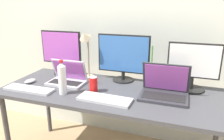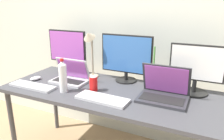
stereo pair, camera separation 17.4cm
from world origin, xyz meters
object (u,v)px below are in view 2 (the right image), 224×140
Objects in this scene: keyboard_aux at (32,86)px; water_bottle at (63,77)px; work_desk at (112,98)px; bamboo_vase at (153,78)px; laptop_secondary at (164,92)px; soda_can_near_keyboard at (93,84)px; laptop_silver at (71,76)px; mouse_by_keyboard at (36,78)px; monitor_left at (67,49)px; monitor_right at (196,68)px; monitor_center at (126,57)px; desk_lamp at (90,45)px; keyboard_main at (102,99)px.

keyboard_aux is 1.52× the size of water_bottle.
bamboo_vase is (0.27, 0.24, 0.14)m from work_desk.
work_desk is 6.67× the size of water_bottle.
laptop_secondary is 0.79m from water_bottle.
soda_can_near_keyboard reaches higher than work_desk.
laptop_silver reaches higher than keyboard_aux.
mouse_by_keyboard is at bearing 164.23° from water_bottle.
monitor_left reaches higher than monitor_right.
soda_can_near_keyboard is 0.51m from bamboo_vase.
monitor_right reaches higher than mouse_by_keyboard.
monitor_left is 0.91× the size of monitor_center.
monitor_center is at bearing 148.32° from laptop_secondary.
soda_can_near_keyboard is (-0.15, -0.34, -0.16)m from monitor_center.
work_desk is 4.29× the size of monitor_left.
monitor_right is 1.36m from keyboard_aux.
monitor_right reaches higher than soda_can_near_keyboard.
laptop_secondary is 0.85× the size of keyboard_aux.
water_bottle is at bearing -156.59° from monitor_right.
desk_lamp reaches higher than monitor_center.
bamboo_vase is at bearing 34.95° from mouse_by_keyboard.
monitor_center is (0.64, 0.00, -0.01)m from monitor_left.
keyboard_aux is (-1.26, -0.45, -0.20)m from monitor_right.
monitor_center is 0.50m from laptop_secondary.
desk_lamp is at bearing 54.84° from laptop_silver.
keyboard_main is (0.44, -0.23, -0.04)m from laptop_silver.
mouse_by_keyboard is (-0.14, -0.33, -0.22)m from monitor_left.
laptop_silver is 0.34m from keyboard_aux.
desk_lamp reaches higher than keyboard_aux.
work_desk is 0.54m from desk_lamp.
monitor_right reaches higher than keyboard_main.
monitor_left is 0.62m from soda_can_near_keyboard.
work_desk is 0.71m from monitor_right.
desk_lamp is at bearing -12.21° from monitor_left.
soda_can_near_keyboard is at bearing -55.49° from desk_lamp.
keyboard_main is (-0.60, -0.43, -0.20)m from monitor_right.
monitor_center reaches higher than laptop_silver.
monitor_center reaches higher than soda_can_near_keyboard.
desk_lamp is (-0.18, 0.27, 0.26)m from soda_can_near_keyboard.
monitor_left is 0.35m from laptop_silver.
laptop_secondary is 1.03× the size of bamboo_vase.
monitor_right is 1.02× the size of keyboard_main.
monitor_center is 3.78× the size of soda_can_near_keyboard.
work_desk is at bearing -5.39° from laptop_silver.
mouse_by_keyboard is at bearing -162.14° from laptop_silver.
monitor_left is 3.43× the size of soda_can_near_keyboard.
work_desk is 4.62× the size of keyboard_main.
soda_can_near_keyboard is at bearing -170.87° from laptop_secondary.
monitor_center is at bearing 0.12° from monitor_left.
monitor_center is 1.16× the size of monitor_right.
water_bottle is (-0.35, -0.18, 0.19)m from work_desk.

